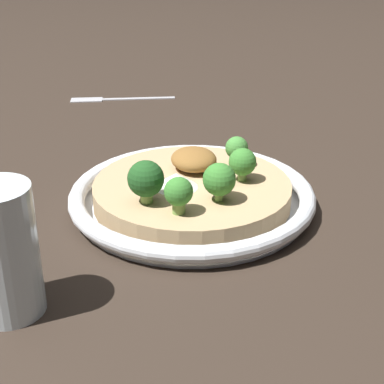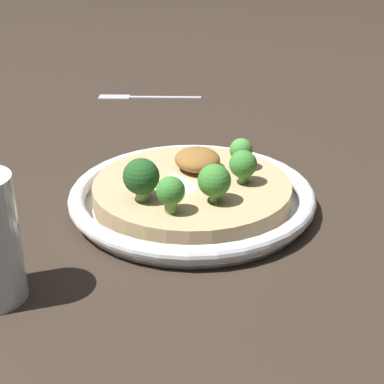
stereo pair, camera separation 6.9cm
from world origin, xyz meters
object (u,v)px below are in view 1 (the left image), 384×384
Objects in this scene: broccoli_back at (146,179)px; fork_utensil at (111,99)px; broccoli_left at (219,180)px; risotto_bowl at (192,195)px; drinking_glass at (3,252)px; broccoli_back_left at (179,193)px; broccoli_front_right at (237,149)px; broccoli_front_left at (242,162)px.

broccoli_back is 0.50m from fork_utensil.
fork_utensil is (0.52, 0.04, -0.06)m from broccoli_left.
fork_utensil is at bearing 2.84° from risotto_bowl.
drinking_glass reaches higher than broccoli_left.
risotto_bowl is 0.08m from broccoli_back.
broccoli_left reaches higher than risotto_bowl.
broccoli_back_left reaches higher than risotto_bowl.
broccoli_left is (0.02, -0.05, 0.00)m from broccoli_back_left.
broccoli_front_right reaches higher than fork_utensil.
broccoli_front_left is (-0.01, -0.06, 0.04)m from risotto_bowl.
fork_utensil is at bearing -1.27° from broccoli_back_left.
risotto_bowl is at bearing 15.64° from broccoli_left.
drinking_glass is at bearing 125.13° from risotto_bowl.
broccoli_front_left reaches higher than fork_utensil.
risotto_bowl is at bearing 115.13° from broccoli_front_right.
broccoli_front_left is 0.92× the size of broccoli_left.
broccoli_front_left is 0.21× the size of fork_utensil.
broccoli_back reaches higher than broccoli_front_left.
broccoli_front_left is 0.83× the size of broccoli_back.
broccoli_left is 0.36× the size of drinking_glass.
fork_utensil is at bearing 9.67° from broccoli_front_left.
broccoli_back reaches higher than broccoli_back_left.
risotto_bowl is 0.26m from drinking_glass.
broccoli_front_left is 0.12m from broccoli_back.
broccoli_front_left reaches higher than broccoli_front_right.
broccoli_back is 0.40× the size of drinking_glass.
risotto_bowl is at bearing -54.87° from drinking_glass.
risotto_bowl is 1.50× the size of fork_utensil.
broccoli_back_left is (-0.07, 0.03, 0.04)m from risotto_bowl.
broccoli_back is 0.25× the size of fork_utensil.
risotto_bowl is at bearing 78.99° from broccoli_front_left.
broccoli_front_right is at bearing -62.49° from broccoli_back.
broccoli_back_left is (-0.06, 0.09, 0.00)m from broccoli_front_left.
broccoli_back_left is at bearing 122.29° from broccoli_front_left.
broccoli_front_right is 0.89× the size of broccoli_left.
broccoli_front_left is 0.33× the size of drinking_glass.
broccoli_front_right is at bearing -57.09° from drinking_glass.
fork_utensil is (0.53, -0.01, -0.05)m from broccoli_back_left.
drinking_glass reaches higher than broccoli_front_right.
broccoli_left is at bearing -72.28° from broccoli_back_left.
broccoli_left is (-0.04, 0.04, 0.00)m from broccoli_front_left.
fork_utensil is (0.46, 0.02, -0.01)m from risotto_bowl.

